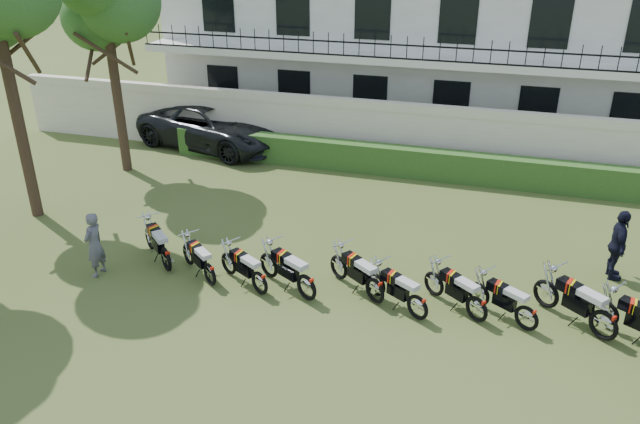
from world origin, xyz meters
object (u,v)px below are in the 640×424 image
object	(u,v)px
motorcycle_8	(605,319)
officer_5	(618,245)
suv	(214,126)
motorcycle_3	(306,281)
motorcycle_7	(527,313)
motorcycle_2	(259,278)
motorcycle_6	(477,303)
inspector	(94,245)
motorcycle_0	(166,254)
motorcycle_5	(418,302)
motorcycle_4	(375,285)
motorcycle_1	(210,269)

from	to	relation	value
motorcycle_8	officer_5	xyz separation A→B (m)	(0.51, 2.76, 0.36)
motorcycle_8	suv	bearing A→B (deg)	95.52
motorcycle_3	motorcycle_7	xyz separation A→B (m)	(4.80, 0.23, -0.05)
motorcycle_2	motorcycle_6	world-z (taller)	motorcycle_6
inspector	officer_5	size ratio (longest dim) A/B	0.92
motorcycle_8	officer_5	distance (m)	2.83
motorcycle_7	suv	distance (m)	14.51
motorcycle_2	officer_5	distance (m)	8.55
motorcycle_2	motorcycle_7	bearing A→B (deg)	-56.43
motorcycle_0	inspector	xyz separation A→B (m)	(-1.55, -0.61, 0.33)
motorcycle_0	motorcycle_3	distance (m)	3.72
motorcycle_7	inspector	bearing A→B (deg)	126.60
motorcycle_0	motorcycle_6	bearing A→B (deg)	-47.71
motorcycle_7	suv	bearing A→B (deg)	85.33
motorcycle_3	motorcycle_2	bearing A→B (deg)	124.37
motorcycle_0	officer_5	xyz separation A→B (m)	(10.53, 2.84, 0.40)
motorcycle_5	suv	world-z (taller)	suv
motorcycle_3	inspector	size ratio (longest dim) A/B	1.08
motorcycle_0	motorcycle_5	size ratio (longest dim) A/B	0.94
inspector	officer_5	xyz separation A→B (m)	(12.08, 3.45, 0.07)
motorcycle_2	motorcycle_5	bearing A→B (deg)	-58.72
motorcycle_2	inspector	bearing A→B (deg)	124.47
motorcycle_0	inspector	bearing A→B (deg)	153.77
motorcycle_6	officer_5	xyz separation A→B (m)	(3.05, 2.84, 0.42)
suv	officer_5	world-z (taller)	officer_5
motorcycle_5	motorcycle_7	bearing A→B (deg)	-51.19
motorcycle_0	motorcycle_6	size ratio (longest dim) A/B	0.98
motorcycle_8	inspector	bearing A→B (deg)	133.19
suv	motorcycle_7	bearing A→B (deg)	-114.08
motorcycle_7	inspector	xyz separation A→B (m)	(-10.06, -0.57, 0.37)
motorcycle_2	motorcycle_5	distance (m)	3.65
motorcycle_4	motorcycle_0	bearing A→B (deg)	127.53
motorcycle_1	motorcycle_8	size ratio (longest dim) A/B	0.86
motorcycle_3	motorcycle_4	size ratio (longest dim) A/B	1.11
motorcycle_5	officer_5	distance (m)	5.32
inspector	officer_5	distance (m)	12.56
motorcycle_4	officer_5	world-z (taller)	officer_5
motorcycle_0	motorcycle_3	xyz separation A→B (m)	(3.71, -0.26, 0.01)
motorcycle_1	motorcycle_8	world-z (taller)	motorcycle_8
motorcycle_1	inspector	xyz separation A→B (m)	(-2.87, -0.31, 0.38)
motorcycle_8	officer_5	bearing A→B (deg)	29.39
motorcycle_2	motorcycle_7	size ratio (longest dim) A/B	1.03
motorcycle_2	suv	world-z (taller)	suv
motorcycle_3	motorcycle_7	distance (m)	4.80
motorcycle_1	motorcycle_7	distance (m)	7.20
motorcycle_5	inspector	distance (m)	7.81
motorcycle_8	suv	world-z (taller)	suv
motorcycle_1	motorcycle_6	size ratio (longest dim) A/B	0.94
motorcycle_0	motorcycle_6	xyz separation A→B (m)	(7.48, -0.01, -0.02)
motorcycle_5	motorcycle_6	bearing A→B (deg)	-44.68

